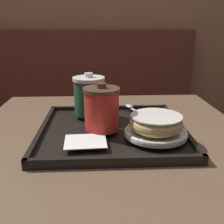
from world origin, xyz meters
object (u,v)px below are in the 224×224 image
at_px(coffee_cup_front, 102,108).
at_px(spoon, 132,108).
at_px(donut_chocolate_glazed, 156,123).
at_px(coffee_cup_rear, 89,95).

relative_size(coffee_cup_front, spoon, 0.94).
distance_m(coffee_cup_front, spoon, 0.21).
bearing_deg(donut_chocolate_glazed, coffee_cup_front, 160.56).
bearing_deg(coffee_cup_rear, coffee_cup_front, -73.99).
bearing_deg(spoon, coffee_cup_front, 128.08).
bearing_deg(coffee_cup_front, donut_chocolate_glazed, -19.44).
relative_size(coffee_cup_front, donut_chocolate_glazed, 0.94).
xyz_separation_m(donut_chocolate_glazed, spoon, (-0.03, 0.22, -0.03)).
height_order(coffee_cup_rear, spoon, coffee_cup_rear).
height_order(donut_chocolate_glazed, spoon, donut_chocolate_glazed).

